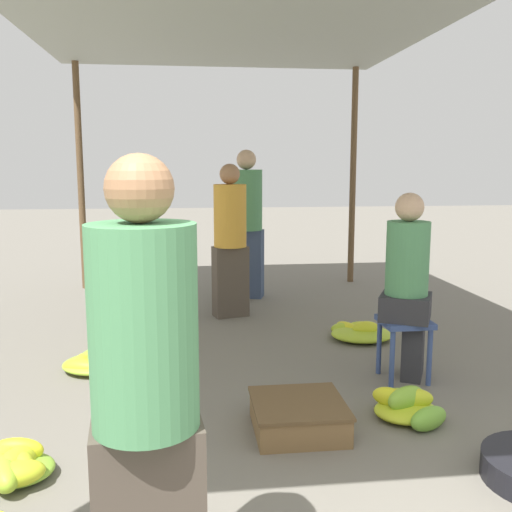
# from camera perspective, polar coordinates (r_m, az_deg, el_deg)

# --- Properties ---
(canopy_post_back_left) EXTENTS (0.08, 0.08, 2.77)m
(canopy_post_back_left) POSITION_cam_1_polar(r_m,az_deg,el_deg) (7.42, -17.14, 7.48)
(canopy_post_back_left) COLOR brown
(canopy_post_back_left) RESTS_ON ground
(canopy_post_back_right) EXTENTS (0.08, 0.08, 2.77)m
(canopy_post_back_right) POSITION_cam_1_polar(r_m,az_deg,el_deg) (7.61, 9.67, 7.77)
(canopy_post_back_right) COLOR brown
(canopy_post_back_right) RESTS_ON ground
(vendor_foreground) EXTENTS (0.37, 0.37, 1.57)m
(vendor_foreground) POSITION_cam_1_polar(r_m,az_deg,el_deg) (1.86, -10.94, -13.88)
(vendor_foreground) COLOR #4C4238
(vendor_foreground) RESTS_ON ground
(stool) EXTENTS (0.34, 0.34, 0.45)m
(stool) POSITION_cam_1_polar(r_m,az_deg,el_deg) (4.26, 14.62, -7.30)
(stool) COLOR #384C84
(stool) RESTS_ON ground
(vendor_seated) EXTENTS (0.46, 0.46, 1.35)m
(vendor_seated) POSITION_cam_1_polar(r_m,az_deg,el_deg) (4.19, 15.00, -2.65)
(vendor_seated) COLOR #2D2D33
(vendor_seated) RESTS_ON ground
(banana_pile_left_1) EXTENTS (0.40, 0.45, 0.18)m
(banana_pile_left_1) POSITION_cam_1_polar(r_m,az_deg,el_deg) (3.20, -23.08, -18.71)
(banana_pile_left_1) COLOR #BED02A
(banana_pile_left_1) RESTS_ON ground
(banana_pile_left_2) EXTENTS (0.62, 0.59, 0.22)m
(banana_pile_left_2) POSITION_cam_1_polar(r_m,az_deg,el_deg) (4.58, -15.45, -10.07)
(banana_pile_left_2) COLOR #93BF32
(banana_pile_left_2) RESTS_ON ground
(banana_pile_left_3) EXTENTS (0.56, 0.68, 0.13)m
(banana_pile_left_3) POSITION_cam_1_polar(r_m,az_deg,el_deg) (5.26, -12.97, -7.57)
(banana_pile_left_3) COLOR #84B934
(banana_pile_left_3) RESTS_ON ground
(banana_pile_right_0) EXTENTS (0.55, 0.54, 0.17)m
(banana_pile_right_0) POSITION_cam_1_polar(r_m,az_deg,el_deg) (5.25, 10.34, -7.45)
(banana_pile_right_0) COLOR #A6C72E
(banana_pile_right_0) RESTS_ON ground
(banana_pile_right_1) EXTENTS (0.44, 0.57, 0.21)m
(banana_pile_right_1) POSITION_cam_1_polar(r_m,az_deg,el_deg) (3.72, 14.89, -14.28)
(banana_pile_right_1) COLOR #83B935
(banana_pile_right_1) RESTS_ON ground
(crate_near) EXTENTS (0.53, 0.53, 0.18)m
(crate_near) POSITION_cam_1_polar(r_m,az_deg,el_deg) (3.46, 4.26, -15.66)
(crate_near) COLOR brown
(crate_near) RESTS_ON ground
(shopper_walking_mid) EXTENTS (0.46, 0.46, 1.72)m
(shopper_walking_mid) POSITION_cam_1_polar(r_m,az_deg,el_deg) (6.63, -0.95, 3.44)
(shopper_walking_mid) COLOR #384766
(shopper_walking_mid) RESTS_ON ground
(shopper_walking_far) EXTENTS (0.40, 0.40, 1.56)m
(shopper_walking_far) POSITION_cam_1_polar(r_m,az_deg,el_deg) (5.78, -2.55, 1.78)
(shopper_walking_far) COLOR #4C4238
(shopper_walking_far) RESTS_ON ground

